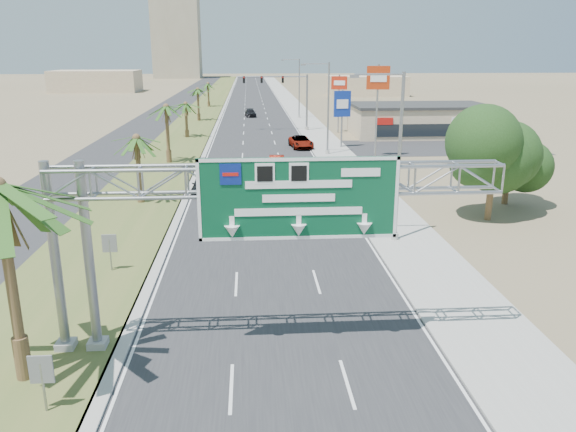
% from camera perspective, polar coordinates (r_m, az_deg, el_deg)
% --- Properties ---
extents(road, '(12.00, 300.00, 0.02)m').
position_cam_1_polar(road, '(120.33, -3.44, 11.02)').
color(road, '#28282B').
rests_on(road, ground).
extents(sidewalk_right, '(4.00, 300.00, 0.10)m').
position_cam_1_polar(sidewalk_right, '(120.72, 0.67, 11.09)').
color(sidewalk_right, '#9E9B93').
rests_on(sidewalk_right, ground).
extents(median_grass, '(7.00, 300.00, 0.12)m').
position_cam_1_polar(median_grass, '(120.64, -8.28, 10.93)').
color(median_grass, '#4F602A').
rests_on(median_grass, ground).
extents(opposing_road, '(8.00, 300.00, 0.02)m').
position_cam_1_polar(opposing_road, '(121.36, -11.63, 10.77)').
color(opposing_road, '#28282B').
rests_on(opposing_road, ground).
extents(sign_gantry, '(16.75, 1.24, 7.50)m').
position_cam_1_polar(sign_gantry, '(20.37, -3.40, 2.12)').
color(sign_gantry, gray).
rests_on(sign_gantry, ground).
extents(palm_row_b, '(3.99, 3.99, 5.95)m').
position_cam_1_polar(palm_row_b, '(43.07, -15.14, 7.55)').
color(palm_row_b, brown).
rests_on(palm_row_b, ground).
extents(palm_row_c, '(3.99, 3.99, 6.75)m').
position_cam_1_polar(palm_row_c, '(58.66, -12.28, 10.69)').
color(palm_row_c, brown).
rests_on(palm_row_c, ground).
extents(palm_row_d, '(3.99, 3.99, 5.45)m').
position_cam_1_polar(palm_row_d, '(76.56, -10.36, 11.09)').
color(palm_row_d, brown).
rests_on(palm_row_d, ground).
extents(palm_row_e, '(3.99, 3.99, 6.15)m').
position_cam_1_polar(palm_row_e, '(95.37, -9.17, 12.53)').
color(palm_row_e, brown).
rests_on(palm_row_e, ground).
extents(palm_row_f, '(3.99, 3.99, 5.75)m').
position_cam_1_polar(palm_row_f, '(120.27, -8.13, 13.14)').
color(palm_row_f, brown).
rests_on(palm_row_f, ground).
extents(streetlight_near, '(3.27, 0.44, 10.00)m').
position_cam_1_polar(streetlight_near, '(33.55, 10.86, 5.11)').
color(streetlight_near, gray).
rests_on(streetlight_near, ground).
extents(streetlight_mid, '(3.27, 0.44, 10.00)m').
position_cam_1_polar(streetlight_mid, '(62.73, 3.92, 10.47)').
color(streetlight_mid, gray).
rests_on(streetlight_mid, ground).
extents(streetlight_far, '(3.27, 0.44, 10.00)m').
position_cam_1_polar(streetlight_far, '(98.40, 1.03, 12.61)').
color(streetlight_far, gray).
rests_on(streetlight_far, ground).
extents(signal_mast, '(10.28, 0.71, 8.00)m').
position_cam_1_polar(signal_mast, '(82.28, 0.51, 12.00)').
color(signal_mast, gray).
rests_on(signal_mast, ground).
extents(store_building, '(18.00, 10.00, 4.00)m').
position_cam_1_polar(store_building, '(79.81, 13.15, 9.39)').
color(store_building, tan).
rests_on(store_building, ground).
extents(oak_near, '(4.50, 4.50, 6.80)m').
position_cam_1_polar(oak_near, '(39.86, 20.22, 5.91)').
color(oak_near, brown).
rests_on(oak_near, ground).
extents(oak_far, '(3.50, 3.50, 5.60)m').
position_cam_1_polar(oak_far, '(44.80, 21.62, 5.89)').
color(oak_far, brown).
rests_on(oak_far, ground).
extents(median_signback_a, '(0.75, 0.08, 2.08)m').
position_cam_1_polar(median_signback_a, '(19.63, -23.75, -14.45)').
color(median_signback_a, gray).
rests_on(median_signback_a, ground).
extents(median_signback_b, '(0.75, 0.08, 2.08)m').
position_cam_1_polar(median_signback_b, '(30.31, -17.66, -2.93)').
color(median_signback_b, gray).
rests_on(median_signback_b, ground).
extents(tower_distant, '(20.00, 16.00, 35.00)m').
position_cam_1_polar(tower_distant, '(261.72, -11.25, 17.43)').
color(tower_distant, gray).
rests_on(tower_distant, ground).
extents(building_distant_left, '(24.00, 14.00, 6.00)m').
position_cam_1_polar(building_distant_left, '(175.56, -18.90, 12.84)').
color(building_distant_left, tan).
rests_on(building_distant_left, ground).
extents(building_distant_right, '(20.00, 12.00, 5.00)m').
position_cam_1_polar(building_distant_right, '(153.28, 7.99, 12.97)').
color(building_distant_right, tan).
rests_on(building_distant_right, ground).
extents(car_left_lane, '(1.79, 4.25, 1.44)m').
position_cam_1_polar(car_left_lane, '(46.04, -8.62, 3.17)').
color(car_left_lane, black).
rests_on(car_left_lane, ground).
extents(car_mid_lane, '(1.59, 4.18, 1.36)m').
position_cam_1_polar(car_mid_lane, '(54.81, -1.15, 5.41)').
color(car_mid_lane, maroon).
rests_on(car_mid_lane, ground).
extents(car_right_lane, '(2.88, 5.37, 1.43)m').
position_cam_1_polar(car_right_lane, '(67.59, 1.33, 7.52)').
color(car_right_lane, gray).
rests_on(car_right_lane, ground).
extents(car_far, '(2.20, 4.56, 1.28)m').
position_cam_1_polar(car_far, '(101.46, -3.84, 10.39)').
color(car_far, black).
rests_on(car_far, ground).
extents(pole_sign_red_near, '(2.42, 0.62, 9.87)m').
position_cam_1_polar(pole_sign_red_near, '(61.03, 9.13, 13.10)').
color(pole_sign_red_near, gray).
rests_on(pole_sign_red_near, ground).
extents(pole_sign_blue, '(2.02, 0.58, 6.89)m').
position_cam_1_polar(pole_sign_blue, '(67.60, 5.53, 11.08)').
color(pole_sign_blue, gray).
rests_on(pole_sign_blue, ground).
extents(pole_sign_red_far, '(2.19, 0.96, 8.04)m').
position_cam_1_polar(pole_sign_red_far, '(80.45, 5.22, 12.89)').
color(pole_sign_red_far, gray).
rests_on(pole_sign_red_far, ground).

